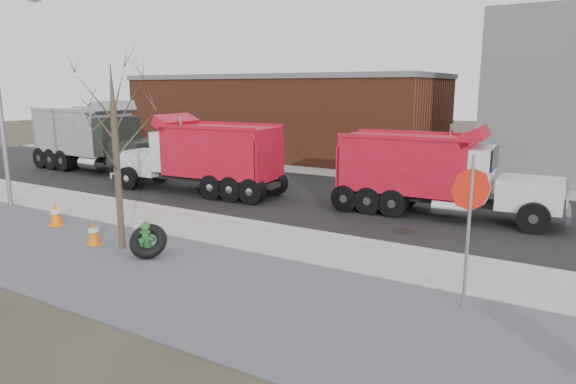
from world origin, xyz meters
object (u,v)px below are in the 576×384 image
Objects in this scene: truck_tire at (148,241)px; dump_truck_grey at (94,136)px; fire_hydrant at (146,240)px; stop_sign at (470,207)px; dump_truck_red_b at (203,154)px; dump_truck_red_a at (433,170)px.

truck_tire is 0.16× the size of dump_truck_grey.
fire_hydrant is 0.72× the size of truck_tire.
fire_hydrant is at bearing 166.90° from stop_sign.
dump_truck_grey is (-12.96, 8.70, 1.47)m from fire_hydrant.
fire_hydrant is 0.12× the size of dump_truck_red_b.
truck_tire is 10.01m from dump_truck_red_a.
dump_truck_red_b is (-4.30, 7.28, 1.23)m from truck_tire.
dump_truck_red_b is at bearing 133.26° from stop_sign.
dump_truck_red_b is (-4.12, 7.20, 1.25)m from fire_hydrant.
fire_hydrant is at bearing 153.37° from truck_tire.
stop_sign is at bearing 149.24° from dump_truck_red_b.
truck_tire is 8.55m from dump_truck_red_b.
fire_hydrant is 15.68m from dump_truck_grey.
dump_truck_red_a is at bearing 58.81° from truck_tire.
truck_tire is 8.21m from stop_sign.
stop_sign is at bearing 7.39° from truck_tire.
stop_sign is 8.00m from dump_truck_red_a.
stop_sign is 0.38× the size of dump_truck_grey.
dump_truck_red_a is at bearing 48.92° from fire_hydrant.
fire_hydrant is 0.11× the size of dump_truck_grey.
fire_hydrant reaches higher than truck_tire.
stop_sign is at bearing -72.82° from dump_truck_red_a.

